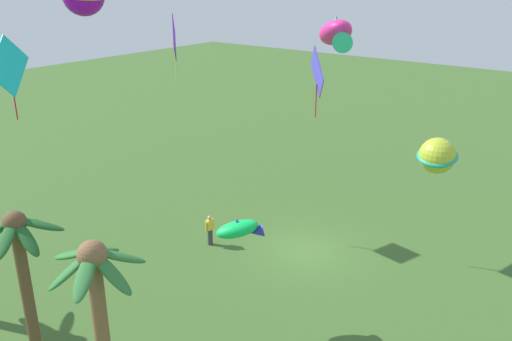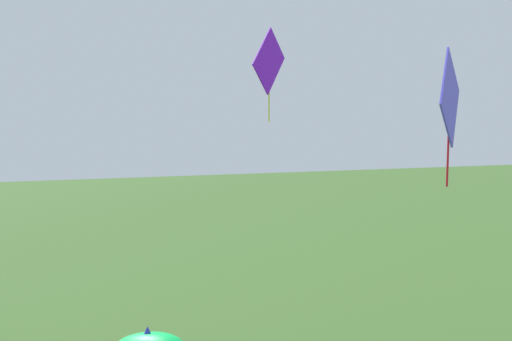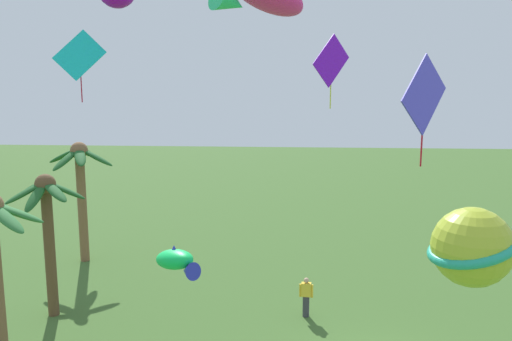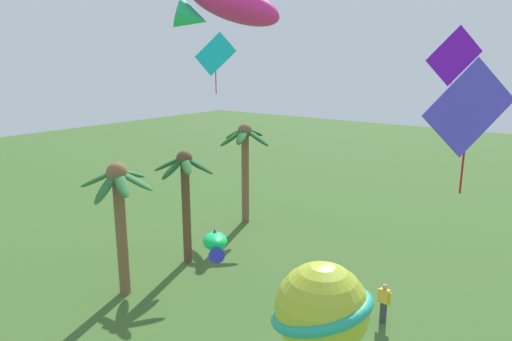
{
  "view_description": "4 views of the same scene",
  "coord_description": "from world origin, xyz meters",
  "px_view_note": "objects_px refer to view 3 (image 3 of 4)",
  "views": [
    {
      "loc": [
        -12.26,
        20.04,
        13.01
      ],
      "look_at": [
        0.4,
        3.54,
        5.23
      ],
      "focal_mm": 37.42,
      "sensor_mm": 36.0,
      "label": 1
    },
    {
      "loc": [
        -11.71,
        7.49,
        8.55
      ],
      "look_at": [
        1.98,
        3.38,
        6.99
      ],
      "focal_mm": 41.73,
      "sensor_mm": 36.0,
      "label": 2
    },
    {
      "loc": [
        -14.98,
        2.97,
        9.02
      ],
      "look_at": [
        1.87,
        4.18,
        6.2
      ],
      "focal_mm": 36.21,
      "sensor_mm": 36.0,
      "label": 3
    },
    {
      "loc": [
        -11.43,
        -3.3,
        9.81
      ],
      "look_at": [
        -0.38,
        5.02,
        6.52
      ],
      "focal_mm": 32.29,
      "sensor_mm": 36.0,
      "label": 4
    }
  ],
  "objects_px": {
    "kite_diamond_5": "(80,56)",
    "kite_fish_6": "(176,261)",
    "palm_tree_0": "(47,214)",
    "palm_tree_2": "(80,176)",
    "kite_diamond_3": "(424,96)",
    "kite_ball_0": "(472,247)",
    "kite_diamond_1": "(331,62)",
    "spectator_0": "(306,297)"
  },
  "relations": [
    {
      "from": "palm_tree_0",
      "to": "spectator_0",
      "type": "relative_size",
      "value": 3.57
    },
    {
      "from": "kite_diamond_1",
      "to": "kite_fish_6",
      "type": "xyz_separation_m",
      "value": [
        -8.01,
        4.87,
        -5.95
      ]
    },
    {
      "from": "kite_diamond_5",
      "to": "kite_fish_6",
      "type": "bearing_deg",
      "value": -139.08
    },
    {
      "from": "palm_tree_0",
      "to": "kite_ball_0",
      "type": "bearing_deg",
      "value": -126.65
    },
    {
      "from": "palm_tree_2",
      "to": "kite_fish_6",
      "type": "bearing_deg",
      "value": -145.88
    },
    {
      "from": "spectator_0",
      "to": "kite_fish_6",
      "type": "height_order",
      "value": "kite_fish_6"
    },
    {
      "from": "kite_diamond_3",
      "to": "kite_diamond_5",
      "type": "bearing_deg",
      "value": 69.57
    },
    {
      "from": "spectator_0",
      "to": "kite_ball_0",
      "type": "distance_m",
      "value": 11.63
    },
    {
      "from": "kite_ball_0",
      "to": "kite_diamond_3",
      "type": "bearing_deg",
      "value": -4.61
    },
    {
      "from": "spectator_0",
      "to": "kite_diamond_1",
      "type": "distance_m",
      "value": 9.62
    },
    {
      "from": "kite_diamond_5",
      "to": "kite_ball_0",
      "type": "bearing_deg",
      "value": -132.38
    },
    {
      "from": "kite_ball_0",
      "to": "palm_tree_0",
      "type": "bearing_deg",
      "value": 53.35
    },
    {
      "from": "palm_tree_0",
      "to": "kite_diamond_1",
      "type": "relative_size",
      "value": 1.83
    },
    {
      "from": "spectator_0",
      "to": "kite_diamond_5",
      "type": "height_order",
      "value": "kite_diamond_5"
    },
    {
      "from": "palm_tree_2",
      "to": "kite_ball_0",
      "type": "bearing_deg",
      "value": -138.41
    },
    {
      "from": "kite_diamond_3",
      "to": "kite_diamond_5",
      "type": "xyz_separation_m",
      "value": [
        4.44,
        11.92,
        1.39
      ]
    },
    {
      "from": "palm_tree_2",
      "to": "kite_diamond_3",
      "type": "height_order",
      "value": "kite_diamond_3"
    },
    {
      "from": "kite_ball_0",
      "to": "kite_fish_6",
      "type": "xyz_separation_m",
      "value": [
        4.82,
        6.57,
        -2.12
      ]
    },
    {
      "from": "palm_tree_0",
      "to": "kite_diamond_3",
      "type": "xyz_separation_m",
      "value": [
        -3.41,
        -13.13,
        4.59
      ]
    },
    {
      "from": "kite_diamond_1",
      "to": "kite_diamond_3",
      "type": "relative_size",
      "value": 0.95
    },
    {
      "from": "palm_tree_2",
      "to": "kite_diamond_5",
      "type": "xyz_separation_m",
      "value": [
        -5.29,
        -2.52,
        5.62
      ]
    },
    {
      "from": "kite_fish_6",
      "to": "kite_ball_0",
      "type": "bearing_deg",
      "value": -126.28
    },
    {
      "from": "spectator_0",
      "to": "kite_diamond_3",
      "type": "height_order",
      "value": "kite_diamond_3"
    },
    {
      "from": "kite_diamond_5",
      "to": "kite_fish_6",
      "type": "height_order",
      "value": "kite_diamond_5"
    },
    {
      "from": "kite_diamond_3",
      "to": "spectator_0",
      "type": "bearing_deg",
      "value": 38.19
    },
    {
      "from": "spectator_0",
      "to": "kite_fish_6",
      "type": "relative_size",
      "value": 0.89
    },
    {
      "from": "kite_diamond_1",
      "to": "kite_fish_6",
      "type": "bearing_deg",
      "value": 148.69
    },
    {
      "from": "palm_tree_0",
      "to": "palm_tree_2",
      "type": "height_order",
      "value": "palm_tree_2"
    },
    {
      "from": "kite_diamond_5",
      "to": "spectator_0",
      "type": "bearing_deg",
      "value": -92.87
    },
    {
      "from": "palm_tree_0",
      "to": "kite_fish_6",
      "type": "bearing_deg",
      "value": -127.06
    },
    {
      "from": "kite_diamond_3",
      "to": "kite_ball_0",
      "type": "bearing_deg",
      "value": 175.39
    },
    {
      "from": "spectator_0",
      "to": "kite_ball_0",
      "type": "bearing_deg",
      "value": -165.08
    },
    {
      "from": "palm_tree_0",
      "to": "spectator_0",
      "type": "height_order",
      "value": "palm_tree_0"
    },
    {
      "from": "kite_ball_0",
      "to": "kite_diamond_5",
      "type": "height_order",
      "value": "kite_diamond_5"
    },
    {
      "from": "palm_tree_2",
      "to": "kite_diamond_3",
      "type": "bearing_deg",
      "value": -123.97
    },
    {
      "from": "kite_ball_0",
      "to": "kite_diamond_1",
      "type": "distance_m",
      "value": 13.5
    },
    {
      "from": "palm_tree_0",
      "to": "kite_diamond_3",
      "type": "distance_m",
      "value": 14.32
    },
    {
      "from": "kite_diamond_3",
      "to": "kite_fish_6",
      "type": "distance_m",
      "value": 8.55
    },
    {
      "from": "palm_tree_2",
      "to": "spectator_0",
      "type": "relative_size",
      "value": 3.89
    },
    {
      "from": "kite_ball_0",
      "to": "kite_diamond_3",
      "type": "xyz_separation_m",
      "value": [
        6.0,
        -0.48,
        2.58
      ]
    },
    {
      "from": "palm_tree_0",
      "to": "kite_diamond_5",
      "type": "relative_size",
      "value": 2.04
    },
    {
      "from": "kite_diamond_1",
      "to": "kite_diamond_3",
      "type": "height_order",
      "value": "kite_diamond_1"
    }
  ]
}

